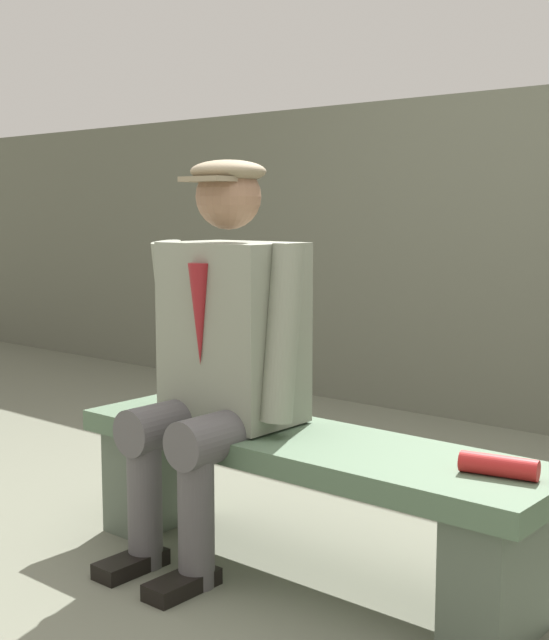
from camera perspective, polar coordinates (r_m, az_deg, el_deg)
name	(u,v)px	position (r m, az deg, el deg)	size (l,w,h in m)	color
ground_plane	(303,571)	(2.82, 1.87, -16.19)	(30.00, 30.00, 0.00)	#676958
bench	(303,480)	(2.72, 1.90, -10.53)	(1.60, 0.44, 0.43)	#4E664D
seated_man	(221,346)	(2.77, -3.52, -1.70)	(0.58, 0.62, 1.28)	gray
rolled_magazine	(499,466)	(2.35, 14.57, -9.29)	(0.06, 0.06, 0.20)	#B21E1E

